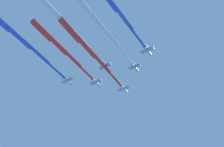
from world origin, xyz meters
TOP-DOWN VIEW (x-y plane):
  - jet_lead at (14.65, -26.23)m, footprint 39.47×67.66m
  - jet_port_inner at (4.36, -40.03)m, footprint 34.93×62.23m
  - jet_starboard_inner at (30.98, -26.66)m, footprint 36.07×63.24m
  - jet_port_mid at (23.46, -44.33)m, footprint 35.78×63.73m
  - jet_starboard_mid at (-0.44, -62.65)m, footprint 38.78×70.30m

SIDE VIEW (x-z plane):
  - jet_lead at x=14.65m, z-range 179.75..183.45m
  - jet_port_mid at x=23.46m, z-range 181.49..185.21m
  - jet_starboard_mid at x=-0.44m, z-range 182.59..186.34m
  - jet_port_inner at x=4.36m, z-range 183.23..186.97m
  - jet_starboard_inner at x=30.98m, z-range 183.57..187.24m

